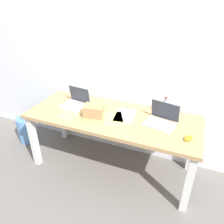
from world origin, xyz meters
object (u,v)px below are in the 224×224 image
at_px(cardboard_box, 94,111).
at_px(water_cooler_jug, 27,129).
at_px(computer_mouse, 188,138).
at_px(laptop_right, 161,120).
at_px(laptop_left, 76,102).
at_px(desk, 112,123).
at_px(beer_bottle, 165,108).

bearing_deg(cardboard_box, water_cooler_jug, 175.00).
xyz_separation_m(computer_mouse, water_cooler_jug, (-2.16, 0.18, -0.55)).
height_order(cardboard_box, water_cooler_jug, cardboard_box).
bearing_deg(computer_mouse, laptop_right, 177.55).
relative_size(laptop_left, computer_mouse, 3.21).
xyz_separation_m(laptop_right, cardboard_box, (-0.72, -0.11, 0.02)).
bearing_deg(computer_mouse, desk, -158.79).
bearing_deg(laptop_left, desk, -8.39).
xyz_separation_m(laptop_right, water_cooler_jug, (-1.87, -0.01, -0.58)).
bearing_deg(desk, laptop_right, 5.33).
distance_m(laptop_left, computer_mouse, 1.33).
distance_m(computer_mouse, water_cooler_jug, 2.24).
relative_size(laptop_left, beer_bottle, 1.47).
distance_m(beer_bottle, computer_mouse, 0.48).
bearing_deg(water_cooler_jug, computer_mouse, -4.70).
relative_size(computer_mouse, cardboard_box, 0.48).
relative_size(beer_bottle, cardboard_box, 1.04).
relative_size(desk, laptop_left, 5.95).
height_order(desk, laptop_left, laptop_left).
bearing_deg(laptop_left, laptop_right, -1.34).
xyz_separation_m(desk, computer_mouse, (0.82, -0.14, 0.11)).
distance_m(desk, laptop_left, 0.52).
height_order(desk, beer_bottle, beer_bottle).
relative_size(laptop_left, cardboard_box, 1.53).
bearing_deg(water_cooler_jug, cardboard_box, -5.00).
height_order(computer_mouse, cardboard_box, cardboard_box).
height_order(desk, computer_mouse, computer_mouse).
distance_m(desk, cardboard_box, 0.25).
xyz_separation_m(laptop_left, computer_mouse, (1.32, -0.21, -0.03)).
distance_m(laptop_left, water_cooler_jug, 1.02).
relative_size(laptop_right, cardboard_box, 1.65).
bearing_deg(water_cooler_jug, laptop_right, 0.34).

